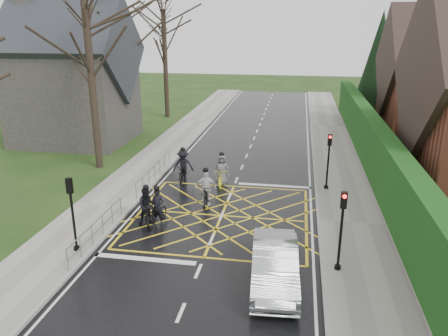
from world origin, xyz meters
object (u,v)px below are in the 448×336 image
(cyclist_front, at_px, (206,192))
(cyclist_back, at_px, (147,210))
(cyclist_rear, at_px, (157,212))
(car, at_px, (275,265))
(cyclist_mid, at_px, (183,169))
(cyclist_lead, at_px, (221,174))

(cyclist_front, bearing_deg, cyclist_back, -137.27)
(cyclist_rear, height_order, car, cyclist_rear)
(cyclist_rear, bearing_deg, cyclist_back, -162.94)
(cyclist_mid, distance_m, car, 11.31)
(cyclist_back, relative_size, cyclist_front, 0.97)
(cyclist_lead, bearing_deg, car, -74.33)
(cyclist_lead, bearing_deg, cyclist_mid, 168.38)
(car, bearing_deg, cyclist_back, 143.44)
(cyclist_back, bearing_deg, car, -56.12)
(car, bearing_deg, cyclist_mid, 117.15)
(cyclist_lead, distance_m, car, 10.05)
(cyclist_back, xyz_separation_m, car, (6.03, -3.83, 0.02))
(cyclist_front, distance_m, car, 7.51)
(cyclist_mid, relative_size, cyclist_front, 1.07)
(cyclist_rear, distance_m, cyclist_front, 3.06)
(cyclist_mid, distance_m, cyclist_lead, 2.33)
(cyclist_rear, relative_size, cyclist_front, 0.97)
(cyclist_rear, xyz_separation_m, cyclist_back, (-0.47, -0.08, 0.12))
(cyclist_back, distance_m, car, 7.14)
(car, bearing_deg, cyclist_lead, 106.62)
(cyclist_rear, relative_size, cyclist_lead, 0.96)
(cyclist_front, height_order, car, cyclist_front)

